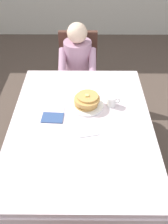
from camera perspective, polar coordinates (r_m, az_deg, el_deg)
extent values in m
plane|color=brown|center=(2.50, -0.54, -14.69)|extent=(14.00, 14.00, 0.00)
cube|color=silver|center=(1.95, -0.67, -2.65)|extent=(1.10, 1.50, 0.04)
cube|color=silver|center=(2.61, -0.39, 7.06)|extent=(1.10, 0.01, 0.18)
cube|color=silver|center=(2.11, -15.96, -4.65)|extent=(0.01, 1.50, 0.18)
cube|color=silver|center=(2.10, 14.80, -4.82)|extent=(0.01, 1.50, 0.18)
cylinder|color=brown|center=(2.75, -10.25, 1.47)|extent=(0.07, 0.07, 0.70)
cylinder|color=brown|center=(2.73, 9.51, 1.39)|extent=(0.07, 0.07, 0.70)
cube|color=#4C2D23|center=(2.98, -1.35, 7.47)|extent=(0.44, 0.44, 0.05)
cube|color=#4C2D23|center=(3.02, -1.33, 13.77)|extent=(0.44, 0.06, 0.48)
cylinder|color=#2D2319|center=(2.97, 2.11, 1.90)|extent=(0.04, 0.04, 0.40)
cylinder|color=#2D2319|center=(2.98, -4.84, 1.92)|extent=(0.04, 0.04, 0.40)
cylinder|color=#2D2319|center=(3.25, 1.98, 5.89)|extent=(0.04, 0.04, 0.40)
cylinder|color=#2D2319|center=(3.26, -4.39, 5.90)|extent=(0.04, 0.04, 0.40)
cylinder|color=#B2849E|center=(2.83, -1.44, 11.56)|extent=(0.30, 0.30, 0.46)
sphere|color=beige|center=(2.66, -1.58, 17.65)|extent=(0.21, 0.21, 0.21)
cylinder|color=#B2849E|center=(2.67, 1.96, 11.38)|extent=(0.08, 0.29, 0.23)
cylinder|color=#B2849E|center=(2.68, -5.03, 11.37)|extent=(0.08, 0.29, 0.23)
cylinder|color=#383D51|center=(2.93, 0.18, 2.04)|extent=(0.10, 0.10, 0.45)
cylinder|color=#383D51|center=(2.94, -2.95, 2.05)|extent=(0.10, 0.10, 0.45)
cylinder|color=white|center=(2.08, 0.64, 1.54)|extent=(0.28, 0.28, 0.02)
cylinder|color=tan|center=(2.07, 0.47, 1.96)|extent=(0.19, 0.19, 0.02)
cylinder|color=tan|center=(2.05, 0.76, 2.23)|extent=(0.18, 0.18, 0.02)
cylinder|color=tan|center=(2.04, 0.50, 2.65)|extent=(0.20, 0.20, 0.02)
cylinder|color=tan|center=(2.03, 0.72, 3.03)|extent=(0.21, 0.21, 0.02)
cylinder|color=tan|center=(2.03, 0.85, 3.60)|extent=(0.17, 0.17, 0.02)
cube|color=#F4E072|center=(2.01, 0.66, 3.80)|extent=(0.03, 0.03, 0.01)
cylinder|color=white|center=(2.08, 6.25, 2.45)|extent=(0.08, 0.08, 0.08)
torus|color=white|center=(2.08, 7.63, 2.53)|extent=(0.05, 0.01, 0.05)
cube|color=silver|center=(2.07, -4.62, 1.09)|extent=(0.03, 0.18, 0.00)
cube|color=silver|center=(2.07, 5.90, 1.04)|extent=(0.03, 0.20, 0.00)
cube|color=silver|center=(1.83, 1.25, -5.42)|extent=(0.15, 0.05, 0.00)
cube|color=#334C7F|center=(1.98, -7.21, -1.30)|extent=(0.18, 0.13, 0.01)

